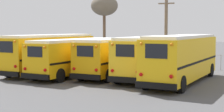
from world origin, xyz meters
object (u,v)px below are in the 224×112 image
school_bus_1 (77,55)px  utility_pole (166,28)px  school_bus_2 (116,55)px  school_bus_3 (148,56)px  school_bus_4 (183,57)px  school_bus_0 (51,52)px  bare_tree_1 (104,8)px  bare_tree_0 (104,6)px

school_bus_1 → utility_pole: (3.85, 12.74, 2.21)m
school_bus_1 → utility_pole: 13.49m
school_bus_2 → utility_pole: bearing=85.4°
school_bus_3 → school_bus_4: 3.11m
school_bus_3 → utility_pole: size_ratio=1.34×
school_bus_1 → school_bus_3: bearing=8.3°
school_bus_1 → school_bus_4: size_ratio=0.99×
utility_pole → school_bus_4: bearing=-69.2°
school_bus_0 → utility_pole: size_ratio=1.44×
utility_pole → bare_tree_1: (-11.32, 7.60, 2.96)m
school_bus_0 → school_bus_1: size_ratio=1.01×
school_bus_3 → bare_tree_1: bearing=124.3°
school_bus_2 → school_bus_4: bearing=-14.5°
school_bus_0 → bare_tree_1: size_ratio=1.32×
school_bus_0 → bare_tree_0: size_ratio=1.33×
bare_tree_1 → bare_tree_0: bearing=-63.7°
school_bus_0 → utility_pole: bearing=61.1°
school_bus_1 → bare_tree_0: 17.38m
school_bus_3 → utility_pole: utility_pole is taller
school_bus_1 → bare_tree_1: (-7.47, 20.33, 5.17)m
school_bus_3 → school_bus_4: size_ratio=0.92×
bare_tree_0 → bare_tree_1: bearing=116.3°
school_bus_0 → school_bus_3: size_ratio=1.07×
school_bus_0 → bare_tree_0: 16.26m
bare_tree_0 → school_bus_4: bearing=-48.8°
school_bus_1 → bare_tree_1: bearing=110.2°
school_bus_0 → school_bus_1: bearing=-9.0°
school_bus_0 → school_bus_1: 2.96m
school_bus_3 → school_bus_4: (2.92, -1.07, 0.08)m
school_bus_3 → bare_tree_0: (-11.06, 14.93, 4.98)m
school_bus_1 → utility_pole: utility_pole is taller
school_bus_3 → bare_tree_0: bare_tree_0 is taller
school_bus_1 → school_bus_2: (2.92, 1.29, 0.02)m
bare_tree_1 → school_bus_2: bearing=-61.4°
school_bus_4 → utility_pole: size_ratio=1.45×
bare_tree_0 → bare_tree_1: 5.08m
utility_pole → bare_tree_0: bearing=161.5°
school_bus_0 → school_bus_2: 5.90m
school_bus_4 → utility_pole: bearing=110.8°
school_bus_4 → bare_tree_1: bearing=128.3°
school_bus_1 → school_bus_2: 3.19m
school_bus_2 → bare_tree_0: (-8.14, 14.49, 5.07)m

